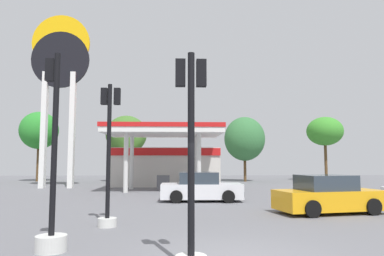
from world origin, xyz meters
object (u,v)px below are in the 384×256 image
car_0 (201,188)px  station_pole_sign (60,74)px  tree_3 (325,131)px  tree_1 (126,135)px  tree_2 (245,139)px  traffic_signal_1 (109,165)px  tree_0 (39,131)px  traffic_signal_2 (52,197)px  traffic_signal_0 (191,177)px  car_1 (329,196)px

car_0 → station_pole_sign: bearing=138.3°
station_pole_sign → tree_3: bearing=19.6°
tree_1 → tree_2: bearing=1.0°
car_0 → tree_3: 24.29m
car_0 → traffic_signal_1: bearing=-116.2°
station_pole_sign → tree_2: (16.63, 8.36, -4.69)m
station_pole_sign → tree_1: station_pole_sign is taller
station_pole_sign → tree_0: bearing=118.2°
station_pole_sign → traffic_signal_2: (6.49, -20.05, -7.86)m
traffic_signal_2 → tree_2: bearing=70.3°
traffic_signal_2 → tree_1: size_ratio=0.71×
traffic_signal_2 → tree_3: size_ratio=0.70×
traffic_signal_2 → station_pole_sign: bearing=107.9°
station_pole_sign → car_0: size_ratio=3.24×
traffic_signal_0 → tree_0: 34.60m
station_pole_sign → car_1: station_pole_sign is taller
traffic_signal_2 → tree_3: (19.09, 29.17, 4.04)m
traffic_signal_2 → traffic_signal_0: bearing=-25.5°
car_1 → tree_1: (-11.45, 22.36, 4.12)m
car_0 → traffic_signal_0: size_ratio=0.99×
traffic_signal_2 → traffic_signal_1: bearing=77.1°
station_pole_sign → car_1: (15.75, -14.22, -8.43)m
traffic_signal_2 → tree_3: tree_3 is taller
station_pole_sign → tree_0: size_ratio=1.92×
car_1 → tree_1: size_ratio=0.68×
traffic_signal_1 → tree_2: size_ratio=0.70×
car_1 → traffic_signal_2: size_ratio=0.96×
station_pole_sign → car_0: 16.72m
car_1 → traffic_signal_1: 9.02m
car_1 → traffic_signal_2: (-9.26, -5.83, 0.57)m
traffic_signal_1 → tree_2: bearing=69.5°
car_1 → traffic_signal_2: traffic_signal_2 is taller
station_pole_sign → traffic_signal_2: bearing=-72.1°
tree_0 → traffic_signal_2: bearing=-68.6°
station_pole_sign → tree_1: (4.30, 8.14, -4.30)m
car_1 → tree_3: (9.82, 23.34, 4.61)m
traffic_signal_0 → tree_2: size_ratio=0.65×
traffic_signal_1 → tree_3: 31.96m
station_pole_sign → traffic_signal_0: station_pole_sign is taller
station_pole_sign → traffic_signal_0: size_ratio=3.22×
car_0 → tree_1: (-6.49, 17.73, 4.13)m
car_0 → tree_1: size_ratio=0.64×
tree_0 → tree_2: bearing=-2.9°
traffic_signal_1 → tree_3: size_ratio=0.68×
car_0 → car_1: (4.96, -4.62, 0.01)m
tree_1 → tree_3: (21.27, 0.98, 0.49)m
car_0 → traffic_signal_2: (-4.31, -10.45, 0.58)m
car_1 → traffic_signal_0: traffic_signal_0 is taller
car_1 → tree_2: (0.88, 22.58, 3.74)m
traffic_signal_1 → traffic_signal_2: traffic_signal_2 is taller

